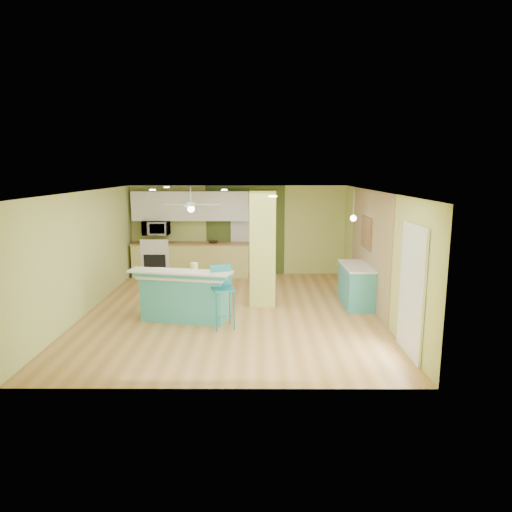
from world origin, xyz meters
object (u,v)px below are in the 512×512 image
at_px(side_counter, 356,285).
at_px(canister, 194,267).
at_px(peninsula, 186,295).
at_px(fruit_bowl, 213,242).
at_px(bar_stool, 222,286).

xyz_separation_m(side_counter, canister, (-3.43, -0.74, 0.55)).
height_order(side_counter, canister, canister).
distance_m(peninsula, canister, 0.57).
relative_size(fruit_bowl, canister, 1.52).
bearing_deg(side_counter, fruit_bowl, 141.22).
relative_size(bar_stool, canister, 6.54).
height_order(peninsula, side_counter, peninsula).
bearing_deg(fruit_bowl, bar_stool, -82.35).
bearing_deg(side_counter, canister, -167.87).
height_order(fruit_bowl, canister, canister).
bearing_deg(canister, fruit_bowl, 89.14).
distance_m(side_counter, fruit_bowl, 4.36).
xyz_separation_m(peninsula, bar_stool, (0.76, -0.52, 0.31)).
xyz_separation_m(bar_stool, canister, (-0.61, 0.72, 0.21)).
distance_m(bar_stool, fruit_bowl, 4.21).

